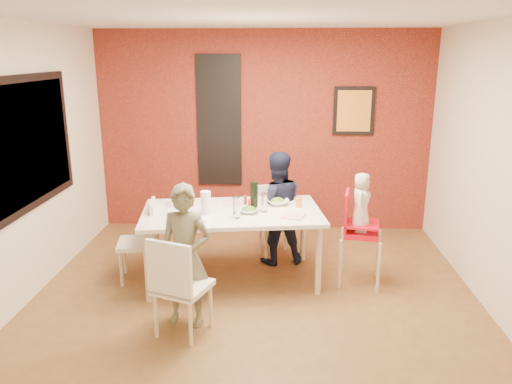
# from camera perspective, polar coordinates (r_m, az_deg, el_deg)

# --- Properties ---
(ground) EXTENTS (4.50, 4.50, 0.00)m
(ground) POSITION_cam_1_polar(r_m,az_deg,el_deg) (5.11, -0.18, -12.35)
(ground) COLOR brown
(ground) RESTS_ON ground
(ceiling) EXTENTS (4.50, 4.50, 0.02)m
(ceiling) POSITION_cam_1_polar(r_m,az_deg,el_deg) (4.52, -0.21, 19.50)
(ceiling) COLOR silver
(ceiling) RESTS_ON wall_back
(wall_back) EXTENTS (4.50, 0.02, 2.70)m
(wall_back) POSITION_cam_1_polar(r_m,az_deg,el_deg) (6.84, 0.86, 6.85)
(wall_back) COLOR beige
(wall_back) RESTS_ON ground
(wall_front) EXTENTS (4.50, 0.02, 2.70)m
(wall_front) POSITION_cam_1_polar(r_m,az_deg,el_deg) (2.50, -3.11, -9.23)
(wall_front) COLOR beige
(wall_front) RESTS_ON ground
(wall_left) EXTENTS (0.02, 4.50, 2.70)m
(wall_left) POSITION_cam_1_polar(r_m,az_deg,el_deg) (5.25, -25.53, 2.61)
(wall_left) COLOR beige
(wall_left) RESTS_ON ground
(wall_right) EXTENTS (0.02, 4.50, 2.70)m
(wall_right) POSITION_cam_1_polar(r_m,az_deg,el_deg) (5.03, 26.33, 2.00)
(wall_right) COLOR beige
(wall_right) RESTS_ON ground
(brick_accent_wall) EXTENTS (4.50, 0.02, 2.70)m
(brick_accent_wall) POSITION_cam_1_polar(r_m,az_deg,el_deg) (6.82, 0.86, 6.83)
(brick_accent_wall) COLOR maroon
(brick_accent_wall) RESTS_ON ground
(picture_window_frame) EXTENTS (0.05, 1.70, 1.30)m
(picture_window_frame) POSITION_cam_1_polar(r_m,az_deg,el_deg) (5.38, -24.51, 5.18)
(picture_window_frame) COLOR black
(picture_window_frame) RESTS_ON wall_left
(picture_window_pane) EXTENTS (0.02, 1.55, 1.15)m
(picture_window_pane) POSITION_cam_1_polar(r_m,az_deg,el_deg) (5.37, -24.37, 5.19)
(picture_window_pane) COLOR black
(picture_window_pane) RESTS_ON wall_left
(glassblock_strip) EXTENTS (0.55, 0.03, 1.70)m
(glassblock_strip) POSITION_cam_1_polar(r_m,az_deg,el_deg) (6.83, -4.23, 8.08)
(glassblock_strip) COLOR silver
(glassblock_strip) RESTS_ON wall_back
(glassblock_surround) EXTENTS (0.60, 0.03, 1.76)m
(glassblock_surround) POSITION_cam_1_polar(r_m,az_deg,el_deg) (6.82, -4.24, 8.07)
(glassblock_surround) COLOR black
(glassblock_surround) RESTS_ON wall_back
(art_print_frame) EXTENTS (0.54, 0.03, 0.64)m
(art_print_frame) POSITION_cam_1_polar(r_m,az_deg,el_deg) (6.82, 11.12, 9.09)
(art_print_frame) COLOR black
(art_print_frame) RESTS_ON wall_back
(art_print_canvas) EXTENTS (0.44, 0.01, 0.54)m
(art_print_canvas) POSITION_cam_1_polar(r_m,az_deg,el_deg) (6.80, 11.14, 9.07)
(art_print_canvas) COLOR gold
(art_print_canvas) RESTS_ON wall_back
(dining_table) EXTENTS (2.00, 1.30, 0.78)m
(dining_table) POSITION_cam_1_polar(r_m,az_deg,el_deg) (5.31, -2.77, -2.88)
(dining_table) COLOR white
(dining_table) RESTS_ON ground
(chair_near) EXTENTS (0.55, 0.55, 0.92)m
(chair_near) POSITION_cam_1_polar(r_m,az_deg,el_deg) (4.36, -8.99, -10.19)
(chair_near) COLOR silver
(chair_near) RESTS_ON ground
(chair_far) EXTENTS (0.49, 0.49, 0.85)m
(chair_far) POSITION_cam_1_polar(r_m,az_deg,el_deg) (6.05, 2.16, -2.86)
(chair_far) COLOR white
(chair_far) RESTS_ON ground
(chair_left) EXTENTS (0.48, 0.48, 0.88)m
(chair_left) POSITION_cam_1_polar(r_m,az_deg,el_deg) (5.52, -12.65, -4.96)
(chair_left) COLOR silver
(chair_left) RESTS_ON ground
(high_chair) EXTENTS (0.49, 0.49, 1.01)m
(high_chair) POSITION_cam_1_polar(r_m,az_deg,el_deg) (5.37, 11.46, -4.17)
(high_chair) COLOR red
(high_chair) RESTS_ON ground
(child_near) EXTENTS (0.52, 0.39, 1.31)m
(child_near) POSITION_cam_1_polar(r_m,az_deg,el_deg) (4.50, -8.09, -7.27)
(child_near) COLOR brown
(child_near) RESTS_ON ground
(child_far) EXTENTS (0.74, 0.64, 1.33)m
(child_far) POSITION_cam_1_polar(r_m,az_deg,el_deg) (5.77, 2.34, -1.85)
(child_far) COLOR black
(child_far) RESTS_ON ground
(toddler) EXTENTS (0.28, 0.35, 0.62)m
(toddler) POSITION_cam_1_polar(r_m,az_deg,el_deg) (5.27, 11.93, -1.14)
(toddler) COLOR beige
(toddler) RESTS_ON high_chair
(plate_near_left) EXTENTS (0.30, 0.30, 0.01)m
(plate_near_left) POSITION_cam_1_polar(r_m,az_deg,el_deg) (4.92, -7.57, -3.59)
(plate_near_left) COLOR white
(plate_near_left) RESTS_ON dining_table
(plate_far_mid) EXTENTS (0.27, 0.27, 0.01)m
(plate_far_mid) POSITION_cam_1_polar(r_m,az_deg,el_deg) (5.57, -2.42, -1.15)
(plate_far_mid) COLOR white
(plate_far_mid) RESTS_ON dining_table
(plate_near_right) EXTENTS (0.27, 0.27, 0.01)m
(plate_near_right) POSITION_cam_1_polar(r_m,az_deg,el_deg) (5.10, 4.29, -2.78)
(plate_near_right) COLOR white
(plate_near_right) RESTS_ON dining_table
(plate_far_left) EXTENTS (0.24, 0.24, 0.01)m
(plate_far_left) POSITION_cam_1_polar(r_m,az_deg,el_deg) (5.57, -9.18, -1.36)
(plate_far_left) COLOR silver
(plate_far_left) RESTS_ON dining_table
(salad_bowl_a) EXTENTS (0.23, 0.23, 0.05)m
(salad_bowl_a) POSITION_cam_1_polar(r_m,az_deg,el_deg) (5.21, -0.86, -2.11)
(salad_bowl_a) COLOR white
(salad_bowl_a) RESTS_ON dining_table
(salad_bowl_b) EXTENTS (0.30, 0.30, 0.06)m
(salad_bowl_b) POSITION_cam_1_polar(r_m,az_deg,el_deg) (5.50, 2.49, -1.12)
(salad_bowl_b) COLOR white
(salad_bowl_b) RESTS_ON dining_table
(wine_bottle) EXTENTS (0.08, 0.08, 0.31)m
(wine_bottle) POSITION_cam_1_polar(r_m,az_deg,el_deg) (5.25, -0.22, -0.48)
(wine_bottle) COLOR black
(wine_bottle) RESTS_ON dining_table
(wine_glass_a) EXTENTS (0.08, 0.08, 0.22)m
(wine_glass_a) POSITION_cam_1_polar(r_m,az_deg,el_deg) (5.03, -2.26, -1.80)
(wine_glass_a) COLOR silver
(wine_glass_a) RESTS_ON dining_table
(wine_glass_b) EXTENTS (0.07, 0.07, 0.20)m
(wine_glass_b) POSITION_cam_1_polar(r_m,az_deg,el_deg) (5.22, 0.92, -1.22)
(wine_glass_b) COLOR white
(wine_glass_b) RESTS_ON dining_table
(paper_towel_roll) EXTENTS (0.11, 0.11, 0.24)m
(paper_towel_roll) POSITION_cam_1_polar(r_m,az_deg,el_deg) (5.17, -5.76, -1.23)
(paper_towel_roll) COLOR white
(paper_towel_roll) RESTS_ON dining_table
(condiment_red) EXTENTS (0.03, 0.03, 0.13)m
(condiment_red) POSITION_cam_1_polar(r_m,az_deg,el_deg) (5.24, -0.76, -1.55)
(condiment_red) COLOR red
(condiment_red) RESTS_ON dining_table
(condiment_green) EXTENTS (0.03, 0.03, 0.12)m
(condiment_green) POSITION_cam_1_polar(r_m,az_deg,el_deg) (5.29, -0.67, -1.43)
(condiment_green) COLOR #316C24
(condiment_green) RESTS_ON dining_table
(condiment_brown) EXTENTS (0.04, 0.04, 0.14)m
(condiment_brown) POSITION_cam_1_polar(r_m,az_deg,el_deg) (5.34, -1.24, -1.15)
(condiment_brown) COLOR brown
(condiment_brown) RESTS_ON dining_table
(sippy_cup) EXTENTS (0.06, 0.06, 0.11)m
(sippy_cup) POSITION_cam_1_polar(r_m,az_deg,el_deg) (5.41, 4.92, -1.18)
(sippy_cup) COLOR orange
(sippy_cup) RESTS_ON dining_table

